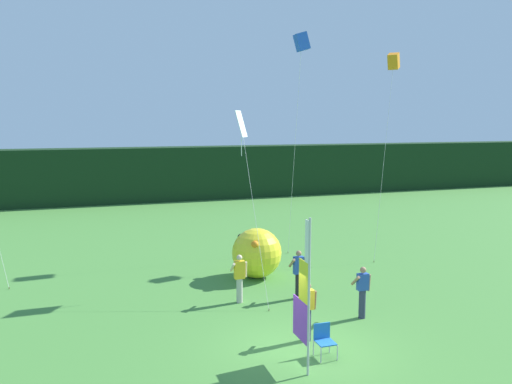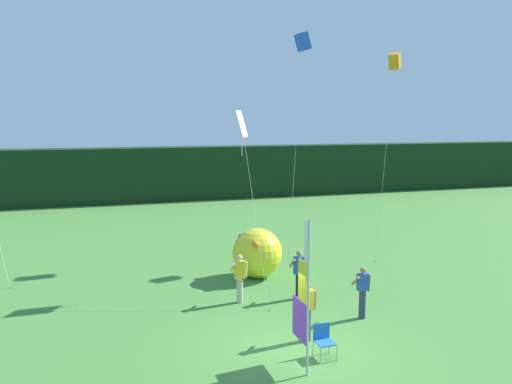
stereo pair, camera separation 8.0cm
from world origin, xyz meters
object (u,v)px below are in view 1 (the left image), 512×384
at_px(person_far_left, 298,273).
at_px(person_far_right, 362,291).
at_px(folding_chair, 324,338).
at_px(kite_blue_box_0, 302,43).
at_px(person_mid_field, 239,277).
at_px(inflatable_balloon, 257,253).
at_px(banner_flag, 304,298).
at_px(kite_white_diamond_1, 242,130).
at_px(kite_orange_box_2, 394,62).
at_px(person_near_banner, 307,310).

distance_m(person_far_left, person_far_right, 2.65).
relative_size(folding_chair, kite_blue_box_0, 0.08).
relative_size(person_mid_field, inflatable_balloon, 0.85).
bearing_deg(person_far_left, inflatable_balloon, 102.19).
bearing_deg(banner_flag, kite_white_diamond_1, 85.56).
bearing_deg(inflatable_balloon, banner_flag, -99.47).
relative_size(person_mid_field, kite_orange_box_2, 0.18).
height_order(person_near_banner, folding_chair, person_near_banner).
xyz_separation_m(person_far_right, kite_white_diamond_1, (-2.62, 4.72, 5.06)).
height_order(person_mid_field, person_far_left, person_far_left).
bearing_deg(person_far_right, kite_white_diamond_1, 118.99).
distance_m(person_near_banner, folding_chair, 1.16).
bearing_deg(person_near_banner, person_mid_field, 104.94).
height_order(person_near_banner, inflatable_balloon, inflatable_balloon).
bearing_deg(folding_chair, person_far_left, 76.04).
height_order(person_near_banner, person_mid_field, person_near_banner).
xyz_separation_m(person_near_banner, inflatable_balloon, (0.51, 6.29, 0.08)).
bearing_deg(banner_flag, kite_orange_box_2, 49.20).
distance_m(inflatable_balloon, folding_chair, 7.40).
relative_size(person_near_banner, kite_orange_box_2, 0.18).
bearing_deg(person_near_banner, kite_orange_box_2, 47.00).
xyz_separation_m(person_near_banner, person_mid_field, (-0.98, 3.67, -0.01)).
xyz_separation_m(person_near_banner, folding_chair, (0.02, -1.08, -0.42)).
height_order(kite_white_diamond_1, kite_orange_box_2, kite_orange_box_2).
bearing_deg(kite_white_diamond_1, banner_flag, -94.44).
bearing_deg(banner_flag, person_far_right, 40.06).
bearing_deg(person_near_banner, inflatable_balloon, 85.38).
bearing_deg(folding_chair, person_far_right, 42.14).
bearing_deg(person_far_left, person_mid_field, 172.76).
bearing_deg(kite_orange_box_2, kite_blue_box_0, 152.24).
bearing_deg(kite_white_diamond_1, person_far_right, -61.01).
xyz_separation_m(person_near_banner, kite_blue_box_0, (4.16, 10.56, 9.08)).
bearing_deg(kite_white_diamond_1, kite_blue_box_0, 47.39).
bearing_deg(banner_flag, person_near_banner, 63.51).
distance_m(person_near_banner, person_far_right, 2.61).
bearing_deg(inflatable_balloon, kite_blue_box_0, 49.47).
height_order(person_near_banner, kite_blue_box_0, kite_blue_box_0).
height_order(kite_blue_box_0, kite_white_diamond_1, kite_blue_box_0).
xyz_separation_m(person_near_banner, kite_white_diamond_1, (-0.24, 5.78, 5.04)).
relative_size(person_near_banner, person_mid_field, 1.01).
xyz_separation_m(kite_white_diamond_1, kite_orange_box_2, (8.21, 2.77, 3.05)).
height_order(inflatable_balloon, folding_chair, inflatable_balloon).
distance_m(person_mid_field, inflatable_balloon, 3.02).
distance_m(person_near_banner, person_mid_field, 3.80).
xyz_separation_m(kite_blue_box_0, kite_orange_box_2, (3.82, -2.01, -0.99)).
distance_m(inflatable_balloon, kite_blue_box_0, 10.61).
distance_m(banner_flag, kite_white_diamond_1, 8.46).
height_order(folding_chair, kite_orange_box_2, kite_orange_box_2).
relative_size(banner_flag, person_far_right, 2.37).
bearing_deg(kite_white_diamond_1, person_near_banner, -87.65).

